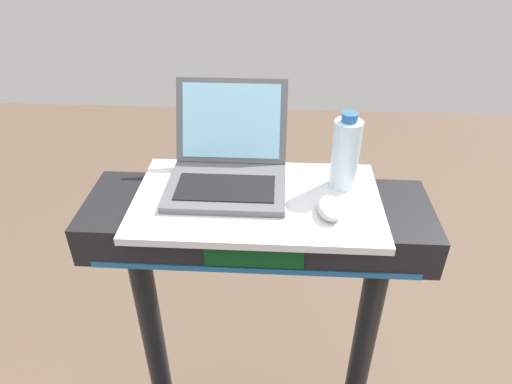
# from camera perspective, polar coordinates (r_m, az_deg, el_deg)

# --- Properties ---
(desk_board) EXTENTS (0.63, 0.37, 0.02)m
(desk_board) POSITION_cam_1_polar(r_m,az_deg,el_deg) (1.18, 0.14, -1.10)
(desk_board) COLOR silver
(desk_board) RESTS_ON treadmill_base
(laptop) EXTENTS (0.31, 0.33, 0.23)m
(laptop) POSITION_cam_1_polar(r_m,az_deg,el_deg) (1.22, -3.49, 3.43)
(laptop) COLOR #515459
(laptop) RESTS_ON desk_board
(computer_mouse) EXTENTS (0.07, 0.10, 0.03)m
(computer_mouse) POSITION_cam_1_polar(r_m,az_deg,el_deg) (1.12, 9.12, -1.97)
(computer_mouse) COLOR #B2B2B7
(computer_mouse) RESTS_ON desk_board
(water_bottle) EXTENTS (0.07, 0.07, 0.21)m
(water_bottle) POSITION_cam_1_polar(r_m,az_deg,el_deg) (1.19, 11.04, 4.74)
(water_bottle) COLOR silver
(water_bottle) RESTS_ON desk_board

